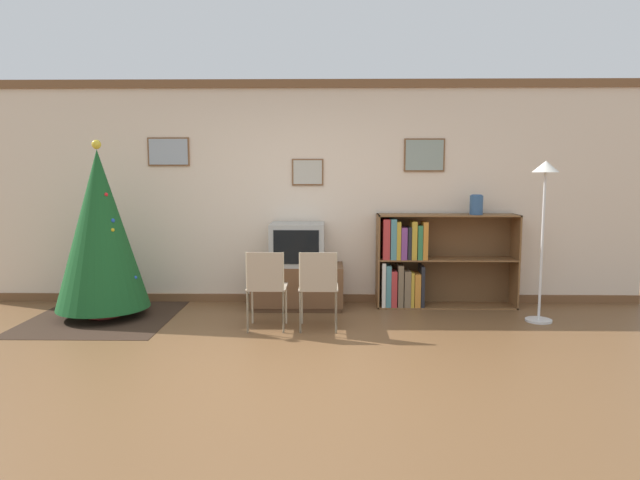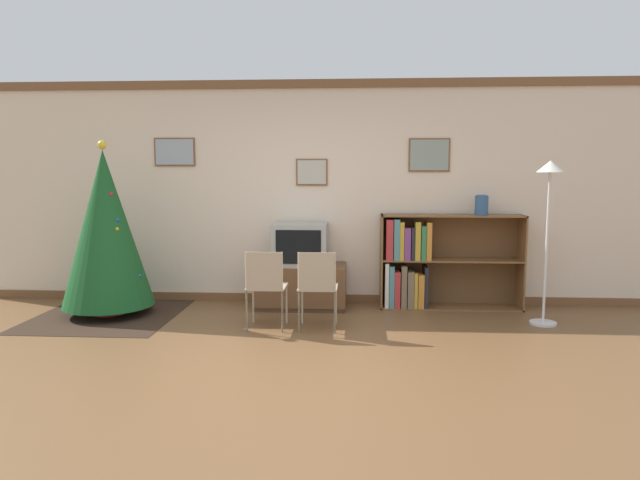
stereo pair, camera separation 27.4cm
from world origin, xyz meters
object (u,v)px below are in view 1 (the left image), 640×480
(folding_chair_left, at_px, (266,285))
(folding_chair_right, at_px, (318,285))
(vase, at_px, (476,204))
(christmas_tree, at_px, (100,230))
(tv_console, at_px, (298,286))
(bookshelf, at_px, (419,262))
(standing_lamp, at_px, (544,199))
(television, at_px, (297,244))

(folding_chair_left, bearing_deg, folding_chair_right, 0.00)
(folding_chair_right, xyz_separation_m, vase, (1.84, 1.05, 0.76))
(christmas_tree, relative_size, tv_console, 1.82)
(christmas_tree, height_order, vase, christmas_tree)
(bookshelf, xyz_separation_m, vase, (0.65, -0.02, 0.70))
(bookshelf, relative_size, standing_lamp, 0.96)
(tv_console, height_order, folding_chair_right, folding_chair_right)
(standing_lamp, bearing_deg, christmas_tree, 178.60)
(bookshelf, bearing_deg, standing_lamp, -29.69)
(folding_chair_left, xyz_separation_m, folding_chair_right, (0.53, 0.00, 0.00))
(tv_console, xyz_separation_m, folding_chair_right, (0.26, -0.97, 0.21))
(christmas_tree, distance_m, bookshelf, 3.66)
(christmas_tree, bearing_deg, tv_console, 12.21)
(folding_chair_left, relative_size, folding_chair_right, 1.00)
(christmas_tree, xyz_separation_m, bookshelf, (3.59, 0.56, -0.44))
(bookshelf, bearing_deg, folding_chair_left, -147.99)
(tv_console, distance_m, vase, 2.32)
(vase, distance_m, standing_lamp, 0.86)
(television, bearing_deg, bookshelf, 4.02)
(tv_console, bearing_deg, vase, 2.19)
(television, xyz_separation_m, bookshelf, (1.45, 0.10, -0.23))
(christmas_tree, bearing_deg, television, 12.15)
(folding_chair_right, bearing_deg, bookshelf, 42.10)
(tv_console, distance_m, television, 0.50)
(folding_chair_right, relative_size, vase, 3.48)
(standing_lamp, bearing_deg, bookshelf, 150.31)
(christmas_tree, relative_size, standing_lamp, 1.13)
(folding_chair_right, bearing_deg, tv_console, 105.20)
(television, height_order, folding_chair_left, television)
(tv_console, height_order, bookshelf, bookshelf)
(folding_chair_right, distance_m, vase, 2.25)
(folding_chair_right, relative_size, bookshelf, 0.50)
(tv_console, xyz_separation_m, vase, (2.10, 0.08, 0.97))
(folding_chair_left, bearing_deg, tv_console, 74.80)
(folding_chair_left, bearing_deg, standing_lamp, 7.71)
(folding_chair_left, distance_m, bookshelf, 2.03)
(christmas_tree, bearing_deg, folding_chair_right, -11.99)
(bookshelf, distance_m, standing_lamp, 1.58)
(tv_console, distance_m, bookshelf, 1.48)
(folding_chair_left, bearing_deg, bookshelf, 32.01)
(folding_chair_left, relative_size, bookshelf, 0.50)
(tv_console, distance_m, folding_chair_right, 1.03)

